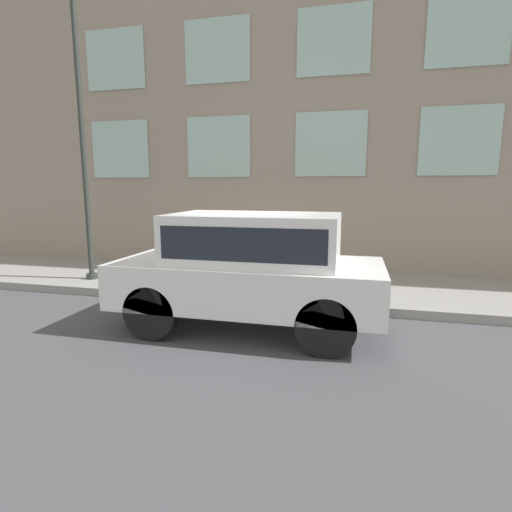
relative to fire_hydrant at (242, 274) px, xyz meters
The scene contains 7 objects.
ground_plane 0.77m from the fire_hydrant, 168.85° to the right, with size 80.00×80.00×0.00m, color #47474C.
sidewalk 1.12m from the fire_hydrant, ahead, with size 3.13×60.00×0.17m.
building_facade 5.95m from the fire_hydrant, ahead, with size 0.33×40.00×11.66m.
fire_hydrant is the anchor object (origin of this frame).
person 0.75m from the fire_hydrant, 74.22° to the right, with size 0.33×0.22×1.38m.
parked_truck_white_near 1.84m from the fire_hydrant, 159.17° to the right, with size 1.85×4.23×1.89m.
street_lamp 5.17m from the fire_hydrant, 85.87° to the left, with size 0.36×0.36×6.41m.
Camera 1 is at (-7.19, -2.10, 2.29)m, focal length 28.00 mm.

